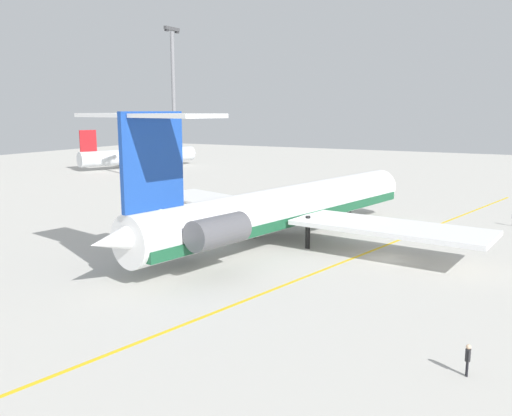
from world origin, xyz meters
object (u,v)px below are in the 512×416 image
object	(u,v)px
main_jetliner	(281,208)
light_mast	(174,102)
safety_cone_tail	(267,194)
safety_cone_wingtip	(279,194)
airliner_mid_right	(143,156)
ground_crew_near_tail	(468,356)

from	to	relation	value
main_jetliner	light_mast	world-z (taller)	light_mast
safety_cone_tail	light_mast	world-z (taller)	light_mast
safety_cone_wingtip	airliner_mid_right	bearing A→B (deg)	63.11
main_jetliner	ground_crew_near_tail	distance (m)	31.41
safety_cone_wingtip	light_mast	world-z (taller)	light_mast
ground_crew_near_tail	safety_cone_wingtip	xyz separation A→B (m)	(51.82, 36.00, -0.89)
safety_cone_tail	main_jetliner	bearing A→B (deg)	-150.84
airliner_mid_right	safety_cone_tail	distance (m)	55.32
ground_crew_near_tail	safety_cone_tail	xyz separation A→B (m)	(50.68, 37.63, -0.89)
ground_crew_near_tail	airliner_mid_right	bearing A→B (deg)	-61.71
ground_crew_near_tail	light_mast	size ratio (longest dim) A/B	0.06
ground_crew_near_tail	safety_cone_tail	size ratio (longest dim) A/B	3.34
main_jetliner	safety_cone_tail	world-z (taller)	main_jetliner
safety_cone_tail	light_mast	size ratio (longest dim) A/B	0.02
safety_cone_wingtip	light_mast	size ratio (longest dim) A/B	0.02
main_jetliner	airliner_mid_right	xyz separation A→B (m)	(54.83, 64.25, -1.03)
ground_crew_near_tail	light_mast	bearing A→B (deg)	-62.02
airliner_mid_right	light_mast	bearing A→B (deg)	-107.93
light_mast	safety_cone_wingtip	bearing A→B (deg)	-91.00
ground_crew_near_tail	safety_cone_wingtip	size ratio (longest dim) A/B	3.34
airliner_mid_right	ground_crew_near_tail	size ratio (longest dim) A/B	16.93
airliner_mid_right	safety_cone_tail	bearing A→B (deg)	-95.38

